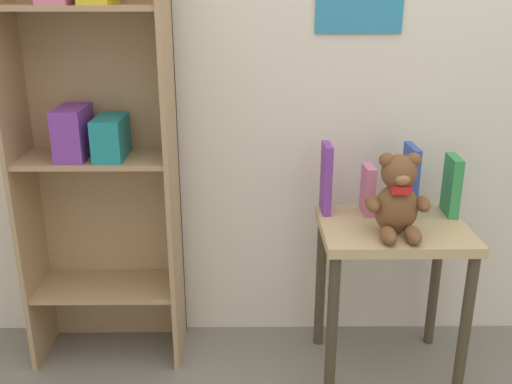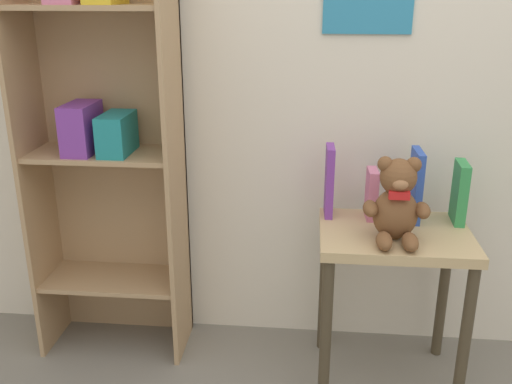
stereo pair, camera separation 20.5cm
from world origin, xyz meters
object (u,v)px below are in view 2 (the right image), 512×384
at_px(book_standing_purple, 329,181).
at_px(book_standing_pink, 372,194).
at_px(display_table, 393,261).
at_px(teddy_bear, 397,203).
at_px(book_standing_green, 460,192).
at_px(bookshelf_side, 104,125).
at_px(book_standing_blue, 416,185).

height_order(book_standing_purple, book_standing_pink, book_standing_purple).
bearing_deg(book_standing_purple, display_table, -32.21).
height_order(teddy_bear, book_standing_green, teddy_bear).
distance_m(bookshelf_side, book_standing_purple, 0.87).
distance_m(teddy_bear, book_standing_blue, 0.22).
distance_m(book_standing_pink, book_standing_blue, 0.16).
height_order(book_standing_purple, book_standing_blue, book_standing_purple).
height_order(teddy_bear, book_standing_purple, teddy_bear).
xyz_separation_m(book_standing_pink, book_standing_green, (0.31, -0.01, 0.02)).
distance_m(teddy_bear, book_standing_pink, 0.21).
xyz_separation_m(bookshelf_side, book_standing_blue, (1.17, -0.04, -0.19)).
relative_size(teddy_bear, book_standing_green, 1.29).
height_order(bookshelf_side, book_standing_purple, bookshelf_side).
height_order(display_table, teddy_bear, teddy_bear).
bearing_deg(book_standing_pink, book_standing_green, -2.69).
relative_size(display_table, book_standing_green, 2.73).
xyz_separation_m(book_standing_pink, book_standing_blue, (0.16, 0.00, 0.04)).
height_order(book_standing_pink, book_standing_blue, book_standing_blue).
xyz_separation_m(book_standing_purple, book_standing_green, (0.47, -0.02, -0.02)).
bearing_deg(display_table, book_standing_pink, 122.65).
height_order(book_standing_pink, book_standing_green, book_standing_green).
distance_m(book_standing_purple, book_standing_green, 0.47).
bearing_deg(book_standing_green, book_standing_pink, -178.13).
height_order(bookshelf_side, book_standing_pink, bookshelf_side).
bearing_deg(teddy_bear, display_table, 77.27).
bearing_deg(book_standing_pink, display_table, -59.06).
bearing_deg(book_standing_purple, book_standing_blue, -4.20).
height_order(book_standing_purple, book_standing_green, book_standing_purple).
height_order(bookshelf_side, book_standing_green, bookshelf_side).
bearing_deg(book_standing_purple, book_standing_pink, -7.77).
relative_size(book_standing_purple, book_standing_blue, 1.01).
bearing_deg(bookshelf_side, book_standing_green, -2.11).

